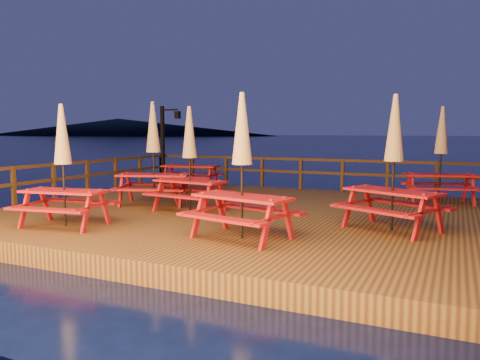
{
  "coord_description": "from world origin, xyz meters",
  "views": [
    {
      "loc": [
        4.92,
        -10.83,
        2.44
      ],
      "look_at": [
        -0.38,
        0.6,
        1.11
      ],
      "focal_mm": 35.0,
      "sensor_mm": 36.0,
      "label": 1
    }
  ],
  "objects": [
    {
      "name": "picnic_table_2",
      "position": [
        4.53,
        3.51,
        1.81
      ],
      "size": [
        2.24,
        2.0,
        2.72
      ],
      "rotation": [
        0.0,
        0.0,
        0.26
      ],
      "color": "maroon",
      "rests_on": "deck"
    },
    {
      "name": "picnic_table_4",
      "position": [
        -3.51,
        3.22,
        1.85
      ],
      "size": [
        2.2,
        1.92,
        2.79
      ],
      "rotation": [
        0.0,
        0.0,
        0.17
      ],
      "color": "maroon",
      "rests_on": "deck"
    },
    {
      "name": "picnic_table_3",
      "position": [
        1.29,
        -2.9,
        1.83
      ],
      "size": [
        2.22,
        1.96,
        2.75
      ],
      "rotation": [
        0.0,
        0.0,
        -0.22
      ],
      "color": "maroon",
      "rests_on": "deck"
    },
    {
      "name": "picnic_table_5",
      "position": [
        -1.18,
        -0.69,
        1.78
      ],
      "size": [
        2.02,
        1.73,
        2.65
      ],
      "rotation": [
        0.0,
        0.0,
        -0.12
      ],
      "color": "maroon",
      "rests_on": "deck"
    },
    {
      "name": "picnic_table_1",
      "position": [
        -2.66,
        -0.15,
        1.87
      ],
      "size": [
        2.42,
        2.21,
        2.83
      ],
      "rotation": [
        0.0,
        0.0,
        0.35
      ],
      "color": "maroon",
      "rests_on": "deck"
    },
    {
      "name": "ground",
      "position": [
        0.0,
        0.0,
        0.0
      ],
      "size": [
        500.0,
        500.0,
        0.0
      ],
      "primitive_type": "plane",
      "color": "black",
      "rests_on": "ground"
    },
    {
      "name": "picnic_table_0",
      "position": [
        3.77,
        -0.94,
        1.84
      ],
      "size": [
        2.44,
        2.29,
        2.77
      ],
      "rotation": [
        0.0,
        0.0,
        -0.46
      ],
      "color": "maroon",
      "rests_on": "deck"
    },
    {
      "name": "deck_piles",
      "position": [
        0.0,
        0.0,
        -0.3
      ],
      "size": [
        11.44,
        9.44,
        1.4
      ],
      "color": "#342210",
      "rests_on": "ground"
    },
    {
      "name": "headland_left",
      "position": [
        -160.0,
        190.0,
        4.5
      ],
      "size": [
        180.0,
        84.0,
        9.0
      ],
      "primitive_type": "ellipsoid",
      "color": "black",
      "rests_on": "ground"
    },
    {
      "name": "lamp_post",
      "position": [
        -5.39,
        4.55,
        2.2
      ],
      "size": [
        0.85,
        0.18,
        3.0
      ],
      "color": "black",
      "rests_on": "deck"
    },
    {
      "name": "deck",
      "position": [
        0.0,
        0.0,
        0.2
      ],
      "size": [
        12.0,
        10.0,
        0.4
      ],
      "primitive_type": "cube",
      "color": "#422915",
      "rests_on": "ground"
    },
    {
      "name": "picnic_table_6",
      "position": [
        -2.64,
        -3.44,
        1.75
      ],
      "size": [
        2.02,
        1.75,
        2.6
      ],
      "rotation": [
        0.0,
        0.0,
        0.15
      ],
      "color": "maroon",
      "rests_on": "deck"
    },
    {
      "name": "railing",
      "position": [
        0.0,
        1.78,
        1.16
      ],
      "size": [
        11.8,
        9.75,
        1.1
      ],
      "color": "#342210",
      "rests_on": "deck"
    }
  ]
}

